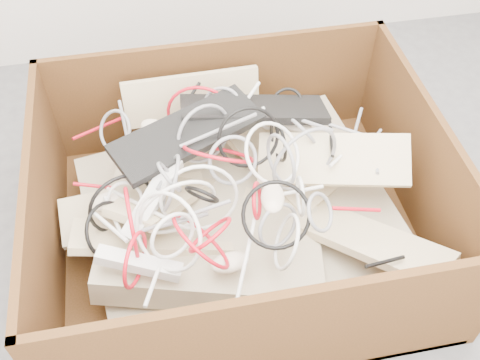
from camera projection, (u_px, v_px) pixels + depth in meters
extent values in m
plane|color=#4D4D4F|center=(284.00, 298.00, 1.92)|extent=(3.00, 3.00, 0.00)
cube|color=#3A260E|center=(241.00, 236.00, 2.08)|extent=(1.30, 1.09, 0.03)
cube|color=#3A260E|center=(216.00, 94.00, 2.25)|extent=(1.30, 0.02, 0.50)
cube|color=#3A260E|center=(278.00, 340.00, 1.56)|extent=(1.30, 0.03, 0.50)
cube|color=#3A260E|center=(421.00, 168.00, 1.98)|extent=(0.02, 1.04, 0.50)
cube|color=#3A260E|center=(46.00, 223.00, 1.82)|extent=(0.02, 1.04, 0.50)
cube|color=tan|center=(240.00, 219.00, 2.04)|extent=(1.14, 0.99, 0.21)
cube|color=tan|center=(213.00, 227.00, 1.92)|extent=(0.82, 0.74, 0.22)
cube|color=beige|center=(135.00, 209.00, 1.94)|extent=(0.51, 0.20, 0.09)
cube|color=beige|center=(271.00, 154.00, 2.05)|extent=(0.42, 0.50, 0.17)
cube|color=beige|center=(254.00, 255.00, 1.83)|extent=(0.37, 0.53, 0.06)
cube|color=beige|center=(152.00, 237.00, 1.81)|extent=(0.50, 0.22, 0.18)
cube|color=beige|center=(372.00, 241.00, 1.80)|extent=(0.45, 0.48, 0.19)
cube|color=beige|center=(192.00, 97.00, 2.09)|extent=(0.50, 0.09, 0.18)
cube|color=beige|center=(170.00, 192.00, 1.90)|extent=(0.43, 0.47, 0.25)
cube|color=beige|center=(333.00, 159.00, 1.89)|extent=(0.52, 0.31, 0.15)
cube|color=black|center=(254.00, 109.00, 1.95)|extent=(0.51, 0.22, 0.12)
cube|color=black|center=(188.00, 133.00, 1.83)|extent=(0.53, 0.37, 0.05)
ellipsoid|color=beige|center=(108.00, 201.00, 1.80)|extent=(0.13, 0.10, 0.04)
ellipsoid|color=beige|center=(296.00, 125.00, 1.96)|extent=(0.14, 0.13, 0.04)
ellipsoid|color=beige|center=(230.00, 262.00, 1.68)|extent=(0.12, 0.08, 0.04)
ellipsoid|color=beige|center=(273.00, 198.00, 1.66)|extent=(0.09, 0.13, 0.04)
ellipsoid|color=beige|center=(156.00, 129.00, 1.89)|extent=(0.13, 0.13, 0.04)
cube|color=silver|center=(153.00, 198.00, 1.72)|extent=(0.22, 0.26, 0.12)
cube|color=silver|center=(139.00, 263.00, 1.63)|extent=(0.25, 0.13, 0.08)
cube|color=blue|center=(394.00, 164.00, 1.88)|extent=(0.06, 0.05, 0.03)
torus|color=gray|center=(305.00, 160.00, 1.80)|extent=(0.33, 0.13, 0.35)
torus|color=black|center=(249.00, 138.00, 1.78)|extent=(0.27, 0.12, 0.25)
torus|color=black|center=(202.00, 195.00, 1.69)|extent=(0.14, 0.09, 0.15)
torus|color=silver|center=(273.00, 153.00, 1.73)|extent=(0.24, 0.20, 0.20)
torus|color=gray|center=(171.00, 183.00, 1.72)|extent=(0.08, 0.24, 0.23)
torus|color=red|center=(219.00, 153.00, 1.77)|extent=(0.28, 0.21, 0.22)
torus|color=gray|center=(301.00, 131.00, 1.93)|extent=(0.13, 0.18, 0.16)
torus|color=red|center=(132.00, 224.00, 1.69)|extent=(0.03, 0.28, 0.28)
torus|color=red|center=(257.00, 201.00, 1.66)|extent=(0.07, 0.14, 0.15)
torus|color=gray|center=(320.00, 212.00, 1.64)|extent=(0.12, 0.16, 0.14)
torus|color=black|center=(121.00, 204.00, 1.76)|extent=(0.28, 0.12, 0.30)
torus|color=gray|center=(169.00, 177.00, 1.69)|extent=(0.08, 0.16, 0.15)
torus|color=gray|center=(222.00, 108.00, 1.94)|extent=(0.18, 0.12, 0.17)
torus|color=gray|center=(204.00, 134.00, 1.85)|extent=(0.22, 0.14, 0.22)
torus|color=red|center=(201.00, 115.00, 2.00)|extent=(0.33, 0.11, 0.34)
torus|color=gray|center=(281.00, 160.00, 1.74)|extent=(0.08, 0.23, 0.24)
torus|color=red|center=(210.00, 235.00, 1.58)|extent=(0.19, 0.14, 0.17)
torus|color=silver|center=(265.00, 115.00, 2.05)|extent=(0.09, 0.11, 0.12)
torus|color=black|center=(110.00, 230.00, 1.74)|extent=(0.19, 0.17, 0.20)
torus|color=black|center=(287.00, 103.00, 2.03)|extent=(0.14, 0.12, 0.10)
torus|color=silver|center=(300.00, 196.00, 1.72)|extent=(0.03, 0.17, 0.17)
torus|color=silver|center=(178.00, 208.00, 1.69)|extent=(0.28, 0.09, 0.28)
torus|color=red|center=(135.00, 260.00, 1.59)|extent=(0.10, 0.21, 0.22)
torus|color=silver|center=(286.00, 242.00, 1.65)|extent=(0.09, 0.24, 0.23)
torus|color=silver|center=(125.00, 200.00, 1.76)|extent=(0.17, 0.14, 0.12)
torus|color=silver|center=(173.00, 236.00, 1.59)|extent=(0.14, 0.12, 0.16)
torus|color=gray|center=(262.00, 107.00, 2.03)|extent=(0.12, 0.11, 0.09)
torus|color=black|center=(276.00, 215.00, 1.61)|extent=(0.28, 0.22, 0.20)
torus|color=red|center=(201.00, 241.00, 1.61)|extent=(0.20, 0.29, 0.24)
torus|color=gray|center=(233.00, 160.00, 1.70)|extent=(0.19, 0.10, 0.17)
torus|color=gray|center=(115.00, 131.00, 1.94)|extent=(0.14, 0.19, 0.17)
torus|color=silver|center=(167.00, 232.00, 1.58)|extent=(0.25, 0.24, 0.30)
torus|color=silver|center=(199.00, 199.00, 1.71)|extent=(0.34, 0.10, 0.34)
torus|color=gray|center=(278.00, 226.00, 1.67)|extent=(0.17, 0.12, 0.19)
torus|color=black|center=(278.00, 141.00, 1.86)|extent=(0.04, 0.20, 0.20)
cylinder|color=silver|center=(297.00, 191.00, 1.74)|extent=(0.16, 0.03, 0.04)
cylinder|color=red|center=(356.00, 209.00, 1.71)|extent=(0.16, 0.02, 0.05)
cylinder|color=silver|center=(152.00, 286.00, 1.56)|extent=(0.06, 0.14, 0.04)
cylinder|color=silver|center=(108.00, 225.00, 1.66)|extent=(0.12, 0.16, 0.03)
cylinder|color=gray|center=(343.00, 129.00, 1.91)|extent=(0.18, 0.13, 0.03)
cylinder|color=silver|center=(140.00, 205.00, 1.74)|extent=(0.21, 0.23, 0.07)
cylinder|color=gray|center=(219.00, 130.00, 1.79)|extent=(0.26, 0.08, 0.05)
cylinder|color=gray|center=(125.00, 127.00, 1.96)|extent=(0.04, 0.22, 0.08)
cylinder|color=black|center=(182.00, 110.00, 1.97)|extent=(0.17, 0.19, 0.09)
cylinder|color=red|center=(94.00, 186.00, 1.85)|extent=(0.13, 0.04, 0.04)
cylinder|color=gray|center=(186.00, 216.00, 1.65)|extent=(0.27, 0.02, 0.09)
cylinder|color=gray|center=(182.00, 221.00, 1.65)|extent=(0.16, 0.07, 0.06)
cylinder|color=gray|center=(167.00, 171.00, 1.76)|extent=(0.09, 0.15, 0.02)
cylinder|color=gray|center=(297.00, 119.00, 1.91)|extent=(0.20, 0.21, 0.06)
cylinder|color=gray|center=(373.00, 141.00, 1.95)|extent=(0.11, 0.12, 0.03)
cylinder|color=silver|center=(344.00, 153.00, 1.90)|extent=(0.15, 0.13, 0.04)
cylinder|color=black|center=(181.00, 123.00, 1.93)|extent=(0.18, 0.03, 0.03)
cylinder|color=black|center=(385.00, 262.00, 1.65)|extent=(0.14, 0.04, 0.04)
cylinder|color=silver|center=(113.00, 216.00, 1.73)|extent=(0.06, 0.15, 0.03)
cylinder|color=red|center=(97.00, 128.00, 2.04)|extent=(0.18, 0.12, 0.04)
cylinder|color=silver|center=(245.00, 264.00, 1.60)|extent=(0.12, 0.25, 0.09)
cylinder|color=red|center=(211.00, 106.00, 2.06)|extent=(0.18, 0.05, 0.03)
cylinder|color=gray|center=(354.00, 135.00, 2.00)|extent=(0.14, 0.23, 0.05)
cylinder|color=silver|center=(246.00, 123.00, 1.89)|extent=(0.15, 0.11, 0.04)
cylinder|color=silver|center=(240.00, 110.00, 1.90)|extent=(0.19, 0.24, 0.04)
cylinder|color=black|center=(331.00, 139.00, 1.90)|extent=(0.05, 0.14, 0.04)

